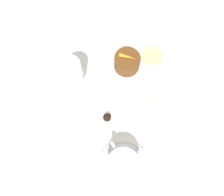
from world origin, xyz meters
The scene contains 11 objects.
ground_plane centered at (0.00, 0.00, 0.00)m, with size 3.00×3.00×0.00m, color white.
dinner_plate centered at (0.03, -0.03, 0.01)m, with size 0.28×0.28×0.01m.
saucer centered at (-0.22, 0.15, 0.01)m, with size 0.14×0.14×0.01m.
coffee_cup centered at (-0.22, 0.15, 0.04)m, with size 0.11×0.08×0.07m.
spoon centered at (-0.18, 0.15, 0.01)m, with size 0.05×0.11×0.00m.
wine_glass centered at (0.07, 0.17, 0.07)m, with size 0.07×0.07×0.11m.
fork centered at (-0.16, -0.02, 0.00)m, with size 0.03×0.18×0.01m.
dessert_cake centered at (0.05, 0.01, 0.04)m, with size 0.08×0.08×0.05m.
carrot_garnish centered at (0.05, 0.01, 0.07)m, with size 0.04×0.05×0.01m.
pineapple_slice centered at (0.04, -0.08, 0.02)m, with size 0.07×0.07×0.01m.
chocolate_truffle centered at (-0.08, 0.13, 0.01)m, with size 0.02×0.02×0.02m.
Camera 1 is at (-0.24, 0.19, 0.61)m, focal length 35.00 mm.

